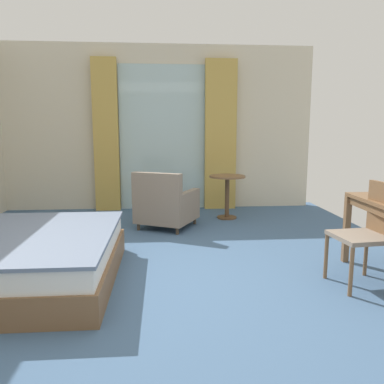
# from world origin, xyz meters

# --- Properties ---
(ground) EXTENTS (5.98, 7.71, 0.10)m
(ground) POSITION_xyz_m (0.00, 0.00, -0.05)
(ground) COLOR #426084
(wall_back) EXTENTS (5.58, 0.12, 2.88)m
(wall_back) POSITION_xyz_m (0.00, 3.59, 1.44)
(wall_back) COLOR beige
(wall_back) RESTS_ON ground
(balcony_glass_door) EXTENTS (1.56, 0.02, 2.54)m
(balcony_glass_door) POSITION_xyz_m (0.12, 3.51, 1.27)
(balcony_glass_door) COLOR silver
(balcony_glass_door) RESTS_ON ground
(curtain_panel_left) EXTENTS (0.43, 0.10, 2.63)m
(curtain_panel_left) POSITION_xyz_m (-0.88, 3.41, 1.31)
(curtain_panel_left) COLOR tan
(curtain_panel_left) RESTS_ON ground
(curtain_panel_right) EXTENTS (0.56, 0.10, 2.63)m
(curtain_panel_right) POSITION_xyz_m (1.13, 3.41, 1.31)
(curtain_panel_right) COLOR tan
(curtain_panel_right) RESTS_ON ground
(desk_chair) EXTENTS (0.51, 0.50, 0.95)m
(desk_chair) POSITION_xyz_m (1.94, -0.16, 0.53)
(desk_chair) COLOR gray
(desk_chair) RESTS_ON ground
(armchair_by_window) EXTENTS (0.99, 1.01, 0.83)m
(armchair_by_window) POSITION_xyz_m (0.12, 2.07, 0.33)
(armchair_by_window) COLOR gray
(armchair_by_window) RESTS_ON ground
(round_cafe_table) EXTENTS (0.57, 0.57, 0.70)m
(round_cafe_table) POSITION_xyz_m (1.12, 2.62, 0.50)
(round_cafe_table) COLOR brown
(round_cafe_table) RESTS_ON ground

